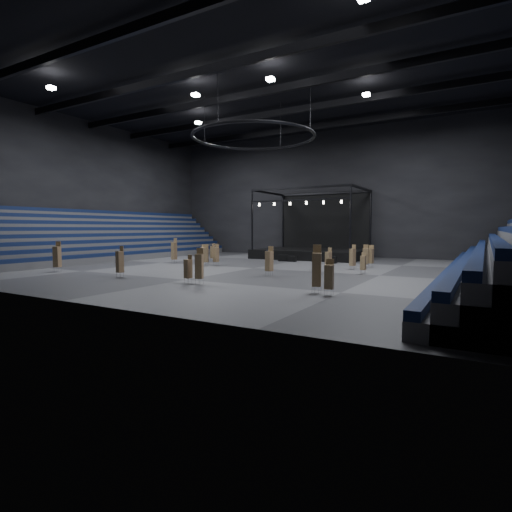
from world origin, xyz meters
The scene contains 32 objects.
floor centered at (0.00, 0.00, 0.00)m, with size 50.00×50.00×0.00m, color #4B4B4E.
ceiling centered at (0.00, 0.00, 18.00)m, with size 50.00×42.00×0.20m, color black.
wall_back centered at (0.00, 21.00, 9.00)m, with size 50.00×0.20×18.00m, color black.
wall_front centered at (0.00, -21.00, 9.00)m, with size 50.00×0.20×18.00m, color black.
wall_left centered at (-25.00, 0.00, 9.00)m, with size 0.20×42.00×18.00m, color black.
bleachers_left centered at (-22.94, 0.00, 1.73)m, with size 7.20×40.00×6.40m.
stage centered at (0.00, 16.24, 1.45)m, with size 14.00×10.00×9.20m.
truss_ring centered at (0.00, 0.00, 13.00)m, with size 12.30×12.30×5.15m.
roof_girders centered at (0.00, 0.00, 17.20)m, with size 49.00×30.35×0.70m.
floodlights centered at (0.00, -4.00, 16.60)m, with size 28.60×16.60×0.25m.
flight_case_left centered at (-1.17, 9.15, 0.39)m, with size 1.16×0.58×0.77m, color black.
flight_case_mid centered at (0.14, 8.92, 0.34)m, with size 1.03×0.51×0.69m, color black.
flight_case_right centered at (4.92, 9.21, 0.40)m, with size 1.20×0.60×0.80m, color black.
chair_stack_0 centered at (9.81, 5.58, 1.25)m, with size 0.56×0.56×2.38m.
chair_stack_1 centered at (-10.81, 0.37, 1.46)m, with size 0.56×0.56×2.88m.
chair_stack_2 centered at (8.23, -0.89, 1.19)m, with size 0.58×0.58×2.31m.
chair_stack_3 centered at (-14.00, -11.99, 1.44)m, with size 0.67×0.67×2.81m.
chair_stack_4 centered at (10.98, 0.36, 1.01)m, with size 0.45×0.45×1.90m.
chair_stack_5 centered at (12.25, -11.99, 1.17)m, with size 0.56×0.56×2.21m.
chair_stack_6 centered at (11.28, -11.55, 1.53)m, with size 0.67×0.67×3.02m.
chair_stack_7 centered at (4.53, -5.09, 1.31)m, with size 0.61×0.61×2.51m.
chair_stack_8 centered at (-9.21, 3.70, 1.10)m, with size 0.58×0.58×2.06m.
chair_stack_9 centered at (10.05, 6.64, 1.23)m, with size 0.58×0.58×2.31m.
chair_stack_10 centered at (1.49, -11.99, 1.11)m, with size 0.54×0.54×2.09m.
chair_stack_11 centered at (2.51, -11.99, 1.35)m, with size 0.65×0.65×2.61m.
chair_stack_12 centered at (-8.58, 4.79, 1.13)m, with size 0.49×0.49×2.18m.
chair_stack_13 centered at (-5.68, -0.40, 1.20)m, with size 0.63×0.63×2.30m.
chair_stack_14 centered at (-4.88, 0.34, 1.22)m, with size 0.54×0.54×2.34m.
chair_stack_15 centered at (-5.68, -11.99, 1.32)m, with size 0.56×0.56×2.58m.
chair_stack_16 centered at (9.07, 3.59, 1.25)m, with size 0.59×0.59×2.44m.
man_center centered at (0.96, 1.28, 0.92)m, with size 0.67×0.44×1.84m, color black.
crew_member centered at (6.41, 0.74, 0.89)m, with size 0.87×0.68×1.79m, color black.
Camera 1 is at (20.27, -34.60, 4.03)m, focal length 28.00 mm.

